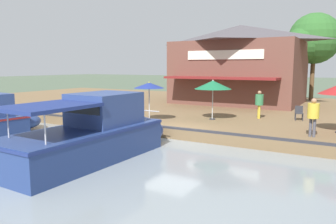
{
  "coord_description": "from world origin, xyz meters",
  "views": [
    {
      "loc": [
        14.25,
        8.01,
        3.75
      ],
      "look_at": [
        -1.0,
        -0.8,
        1.3
      ],
      "focal_mm": 35.0,
      "sensor_mm": 36.0,
      "label": 1
    }
  ],
  "objects": [
    {
      "name": "person_near_entrance",
      "position": [
        -1.54,
        6.4,
        1.71
      ],
      "size": [
        0.5,
        0.5,
        1.76
      ],
      "color": "#4C4C56",
      "rests_on": "quay_deck"
    },
    {
      "name": "quay_edge_fender",
      "position": [
        -0.1,
        0.0,
        0.65
      ],
      "size": [
        0.2,
        50.4,
        0.1
      ],
      "primitive_type": "cube",
      "color": "#2D2D33",
      "rests_on": "quay_deck"
    },
    {
      "name": "cafe_chair_facing_river",
      "position": [
        -3.41,
        -5.61,
        1.08
      ],
      "size": [
        0.59,
        0.59,
        0.85
      ],
      "color": "#2D2D33",
      "rests_on": "quay_deck"
    },
    {
      "name": "ground_plane",
      "position": [
        0.0,
        0.0,
        0.0
      ],
      "size": [
        220.0,
        220.0,
        0.0
      ],
      "primitive_type": "plane",
      "color": "#4C5B47"
    },
    {
      "name": "person_mid_patio",
      "position": [
        -5.64,
        2.93,
        1.67
      ],
      "size": [
        0.48,
        0.48,
        1.7
      ],
      "color": "gold",
      "rests_on": "quay_deck"
    },
    {
      "name": "waterfront_restaurant",
      "position": [
        -13.88,
        -1.03,
        4.0
      ],
      "size": [
        9.76,
        10.72,
        6.7
      ],
      "color": "brown",
      "rests_on": "quay_deck"
    },
    {
      "name": "tree_downstream_bank",
      "position": [
        -18.79,
        4.15,
        6.17
      ],
      "size": [
        4.86,
        4.63,
        8.01
      ],
      "color": "brown",
      "rests_on": "quay_deck"
    },
    {
      "name": "patio_umbrella_back_row",
      "position": [
        -3.87,
        0.61,
        2.68
      ],
      "size": [
        2.21,
        2.21,
        2.37
      ],
      "color": "#B7B7B7",
      "rests_on": "quay_deck"
    },
    {
      "name": "patio_umbrella_by_entrance",
      "position": [
        -1.49,
        -2.34,
        2.67
      ],
      "size": [
        1.77,
        1.77,
        2.28
      ],
      "color": "#B7B7B7",
      "rests_on": "quay_deck"
    },
    {
      "name": "quay_deck",
      "position": [
        -11.0,
        0.0,
        0.3
      ],
      "size": [
        22.0,
        56.0,
        0.6
      ],
      "primitive_type": "cube",
      "color": "brown",
      "rests_on": "ground"
    },
    {
      "name": "motorboat_distant_upstream",
      "position": [
        4.23,
        -1.05,
        1.01
      ],
      "size": [
        8.16,
        2.89,
        2.58
      ],
      "color": "navy",
      "rests_on": "river_water"
    },
    {
      "name": "cafe_chair_mid_patio",
      "position": [
        -5.8,
        -7.19,
        1.08
      ],
      "size": [
        0.54,
        0.54,
        0.85
      ],
      "color": "#2D2D33",
      "rests_on": "quay_deck"
    },
    {
      "name": "cafe_chair_back_row_seat",
      "position": [
        -6.18,
        5.15,
        1.08
      ],
      "size": [
        0.53,
        0.53,
        0.85
      ],
      "color": "#2D2D33",
      "rests_on": "quay_deck"
    }
  ]
}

